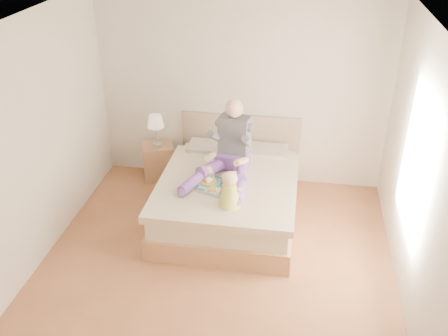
% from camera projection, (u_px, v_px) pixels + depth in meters
% --- Properties ---
extents(room, '(4.02, 4.22, 2.71)m').
position_uv_depth(room, '(222.00, 149.00, 4.94)').
color(room, brown).
rests_on(room, ground).
extents(bed, '(1.70, 2.18, 1.00)m').
position_uv_depth(bed, '(230.00, 193.00, 6.46)').
color(bed, '#9A6C48').
rests_on(bed, ground).
extents(nightstand, '(0.54, 0.51, 0.53)m').
position_uv_depth(nightstand, '(159.00, 161.00, 7.34)').
color(nightstand, '#9A6C48').
rests_on(nightstand, ground).
extents(lamp, '(0.23, 0.23, 0.48)m').
position_uv_depth(lamp, '(156.00, 123.00, 7.00)').
color(lamp, '#B6B9BD').
rests_on(lamp, nightstand).
extents(adult, '(0.80, 1.19, 0.94)m').
position_uv_depth(adult, '(229.00, 152.00, 6.24)').
color(adult, '#61398F').
rests_on(adult, bed).
extents(tray, '(0.62, 0.55, 0.15)m').
position_uv_depth(tray, '(216.00, 185.00, 6.02)').
color(tray, '#B6B9BD').
rests_on(tray, bed).
extents(baby, '(0.29, 0.39, 0.44)m').
position_uv_depth(baby, '(230.00, 191.00, 5.61)').
color(baby, '#D5D343').
rests_on(baby, bed).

